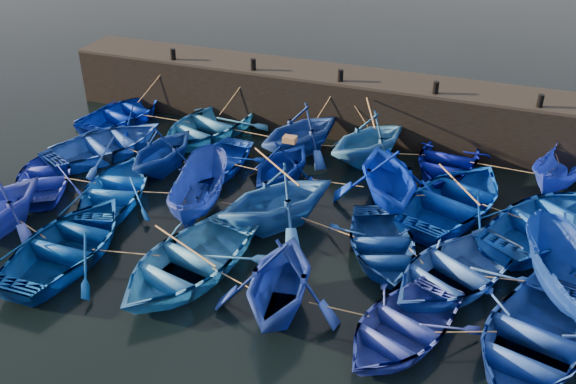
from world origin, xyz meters
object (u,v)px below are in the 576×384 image
(boat_0, at_px, (124,113))
(wooden_crate, at_px, (290,139))
(boat_8, at_px, (214,163))
(boat_13, at_px, (45,176))

(boat_0, distance_m, wooden_crate, 9.86)
(boat_8, relative_size, wooden_crate, 8.94)
(wooden_crate, bearing_deg, boat_8, 178.34)
(boat_13, relative_size, wooden_crate, 8.76)
(boat_13, xyz_separation_m, wooden_crate, (8.85, 3.10, 1.64))
(boat_0, height_order, wooden_crate, wooden_crate)
(boat_8, distance_m, wooden_crate, 3.61)
(boat_13, distance_m, wooden_crate, 9.52)
(boat_0, relative_size, wooden_crate, 9.69)
(boat_0, distance_m, boat_8, 6.70)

